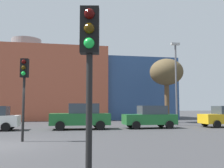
# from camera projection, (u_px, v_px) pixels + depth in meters

# --- Properties ---
(ground_plane) EXTENTS (200.00, 200.00, 0.00)m
(ground_plane) POSITION_uv_depth(u_px,v_px,m) (0.00, 145.00, 10.78)
(ground_plane) COLOR #38383A
(building_backdrop) EXTENTS (39.56, 13.05, 10.97)m
(building_backdrop) POSITION_uv_depth(u_px,v_px,m) (25.00, 87.00, 35.19)
(building_backdrop) COLOR #B2563D
(building_backdrop) RESTS_ON ground_plane
(parked_car_2) EXTENTS (4.29, 2.10, 1.86)m
(parked_car_2) POSITION_uv_depth(u_px,v_px,m) (81.00, 116.00, 18.69)
(parked_car_2) COLOR #1E662D
(parked_car_2) RESTS_ON ground_plane
(parked_car_3) EXTENTS (3.95, 1.94, 1.71)m
(parked_car_3) POSITION_uv_depth(u_px,v_px,m) (150.00, 117.00, 19.63)
(parked_car_3) COLOR #1E662D
(parked_car_3) RESTS_ON ground_plane
(traffic_light_near_right) EXTENTS (0.40, 0.39, 3.51)m
(traffic_light_near_right) POSITION_uv_depth(u_px,v_px,m) (89.00, 55.00, 4.86)
(traffic_light_near_right) COLOR black
(traffic_light_near_right) RESTS_ON ground_plane
(traffic_light_island) EXTENTS (0.40, 0.39, 3.91)m
(traffic_light_island) POSITION_uv_depth(u_px,v_px,m) (24.00, 80.00, 12.18)
(traffic_light_island) COLOR black
(traffic_light_island) RESTS_ON ground_plane
(bare_tree_0) EXTENTS (3.48, 3.48, 6.68)m
(bare_tree_0) POSITION_uv_depth(u_px,v_px,m) (166.00, 73.00, 27.04)
(bare_tree_0) COLOR brown
(bare_tree_0) RESTS_ON ground_plane
(street_lamp) EXTENTS (0.80, 0.24, 7.40)m
(street_lamp) POSITION_uv_depth(u_px,v_px,m) (176.00, 78.00, 22.94)
(street_lamp) COLOR #59595E
(street_lamp) RESTS_ON ground_plane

